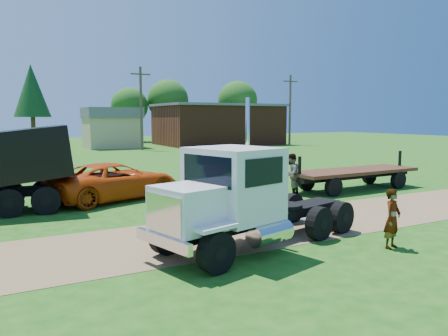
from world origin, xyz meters
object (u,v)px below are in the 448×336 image
white_semi_tractor (236,199)px  spectator_a (392,219)px  orange_pickup (114,181)px  flatbed_trailer (353,174)px

white_semi_tractor → spectator_a: 4.28m
orange_pickup → flatbed_trailer: flatbed_trailer is taller
orange_pickup → flatbed_trailer: (11.02, -2.97, -0.03)m
white_semi_tractor → orange_pickup: size_ratio=1.20×
orange_pickup → spectator_a: bearing=-174.9°
white_semi_tractor → orange_pickup: 8.97m
flatbed_trailer → spectator_a: size_ratio=4.35×
orange_pickup → spectator_a: size_ratio=3.55×
orange_pickup → flatbed_trailer: size_ratio=0.82×
white_semi_tractor → spectator_a: size_ratio=4.26×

